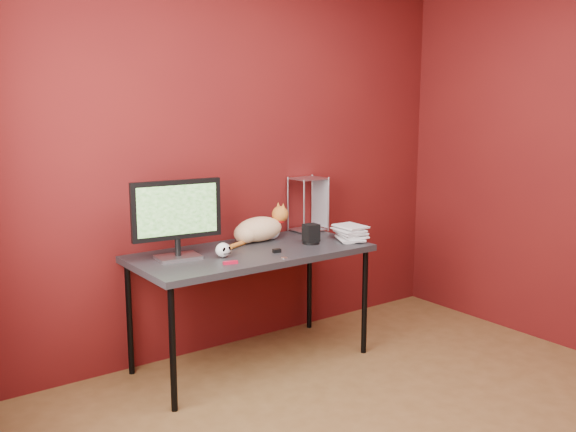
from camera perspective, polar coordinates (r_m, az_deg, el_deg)
room at (r=3.00m, az=13.43°, el=5.45°), size 3.52×3.52×2.61m
desk at (r=4.06m, az=-3.29°, el=-3.75°), size 1.50×0.70×0.75m
monitor at (r=3.83m, az=-9.86°, el=0.07°), size 0.55×0.20×0.47m
cat at (r=4.28m, az=-2.56°, el=-1.15°), size 0.52×0.20×0.24m
skull_mug at (r=3.87m, az=-5.79°, el=-3.02°), size 0.09×0.09×0.09m
speaker at (r=4.21m, az=2.07°, el=-1.66°), size 0.11×0.11×0.13m
book_stack at (r=4.24m, az=4.63°, el=5.06°), size 0.24×0.27×1.10m
wire_rack at (r=4.59m, az=1.81°, el=1.07°), size 0.24×0.20×0.39m
pocket_knife at (r=3.72m, az=-5.14°, el=-4.14°), size 0.09×0.04×0.02m
black_gadget at (r=3.97m, az=-1.00°, el=-3.11°), size 0.05×0.04×0.02m
washer at (r=3.84m, az=-0.33°, el=-3.75°), size 0.04×0.04×0.00m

